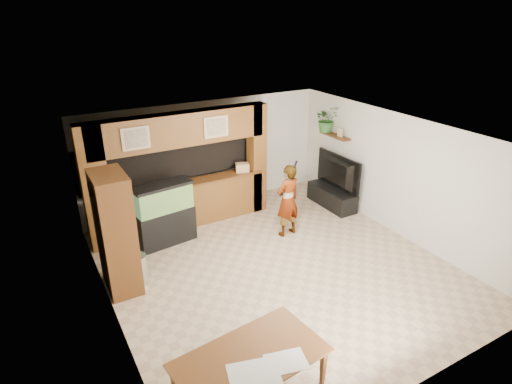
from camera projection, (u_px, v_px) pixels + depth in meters
floor at (277, 267)px, 8.18m from camera, size 6.50×6.50×0.00m
ceiling at (280, 136)px, 7.13m from camera, size 6.50×6.50×0.00m
wall_back at (206, 155)px, 10.24m from camera, size 6.00×0.00×6.00m
wall_left at (107, 250)px, 6.30m from camera, size 0.00×6.50×6.50m
wall_right at (398, 176)px, 9.02m from camera, size 0.00×6.50×6.50m
partition at (177, 170)px, 9.32m from camera, size 4.20×0.99×2.60m
wall_clock at (90, 189)px, 6.87m from camera, size 0.05×0.25×0.25m
wall_shelf at (335, 136)px, 10.34m from camera, size 0.25×0.90×0.04m
pantry_cabinet at (116, 233)px, 7.21m from camera, size 0.54×0.88×2.15m
trash_can at (139, 270)px, 7.61m from camera, size 0.31×0.31×0.57m
aquarium at (165, 215)px, 8.78m from camera, size 1.20×0.45×1.33m
tv_stand at (332, 197)px, 10.61m from camera, size 0.51×1.38×0.46m
television at (334, 173)px, 10.35m from camera, size 0.22×1.46×0.84m
photo_frame at (340, 133)px, 10.15m from camera, size 0.04×0.16×0.21m
potted_plant at (327, 119)px, 10.44m from camera, size 0.64×0.57×0.64m
person at (288, 201)px, 9.06m from camera, size 0.63×0.46×1.61m
microphone at (295, 164)px, 8.61m from camera, size 0.04×0.11×0.18m
dining_table at (253, 378)px, 5.35m from camera, size 1.97×1.24×0.66m
newspaper_a at (286, 362)px, 5.17m from camera, size 0.57×0.47×0.01m
newspaper_b at (254, 374)px, 4.99m from camera, size 0.70×0.58×0.01m
counter_box at (242, 167)px, 9.93m from camera, size 0.35×0.29×0.20m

